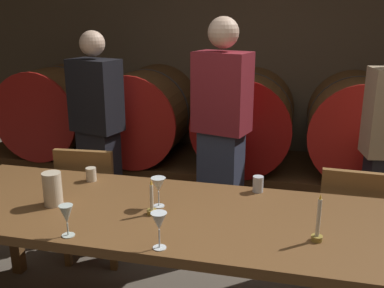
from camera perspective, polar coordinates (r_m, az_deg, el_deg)
The scene contains 19 objects.
back_wall at distance 4.48m, azimuth 8.28°, elevation 11.37°, with size 5.77×0.24×2.71m, color brown.
barrel_shelf at distance 4.21m, azimuth 6.88°, elevation -4.96°, with size 5.19×0.90×0.43m, color #4C2D16.
wine_barrel_far_left at distance 4.61m, azimuth -16.61°, elevation 4.45°, with size 0.83×0.94×0.83m.
wine_barrel_left at distance 4.23m, azimuth -5.82°, elevation 4.01°, with size 0.83×0.94×0.83m.
wine_barrel_center at distance 4.02m, azimuth 6.98°, elevation 3.29°, with size 0.83×0.94×0.83m.
wine_barrel_right at distance 4.03m, azimuth 20.34°, elevation 2.37°, with size 0.83×0.94×0.83m.
dining_table at distance 2.32m, azimuth 0.55°, elevation -10.39°, with size 2.88×0.86×0.77m.
chair_left at distance 3.24m, azimuth -12.66°, elevation -6.85°, with size 0.43×0.43×0.88m.
chair_right at distance 2.97m, azimuth 19.67°, elevation -9.77°, with size 0.42×0.42×0.88m.
guest_left at distance 3.65m, azimuth -11.96°, elevation 1.51°, with size 0.43×0.33×1.62m.
guest_center at distance 3.23m, azimuth 3.78°, elevation 1.02°, with size 0.43×0.33×1.73m.
candle_left at distance 2.28m, azimuth -5.17°, elevation -7.80°, with size 0.05×0.05×0.19m.
candle_right at distance 2.10m, azimuth 15.78°, elevation -10.27°, with size 0.05×0.05×0.23m.
pitcher at distance 2.48m, azimuth -17.42°, elevation -5.49°, with size 0.10×0.10×0.18m.
wine_glass_left at distance 2.13m, azimuth -15.76°, elevation -8.76°, with size 0.06×0.06×0.15m.
wine_glass_center at distance 2.34m, azimuth -4.32°, elevation -5.31°, with size 0.08×0.08×0.16m.
wine_glass_right at distance 1.94m, azimuth -4.25°, elevation -9.96°, with size 0.07×0.07×0.17m.
cup_left at distance 2.77m, azimuth -12.78°, elevation -3.80°, with size 0.06×0.06×0.08m, color beige.
cup_right at distance 2.57m, azimuth 8.45°, elevation -5.08°, with size 0.06×0.06×0.09m, color silver.
Camera 1 is at (0.42, -1.79, 1.77)m, focal length 41.69 mm.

